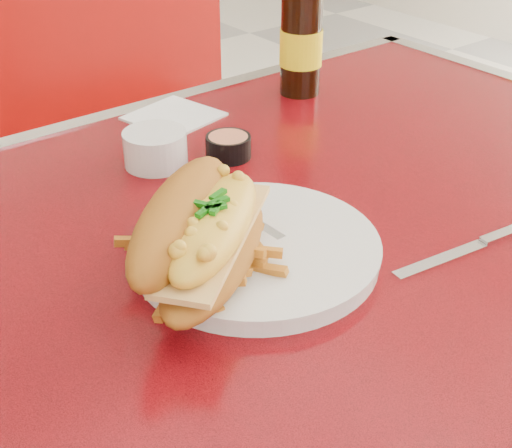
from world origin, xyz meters
TOP-DOWN VIEW (x-y plane):
  - diner_table at (0.00, 0.00)m, footprint 1.23×0.83m
  - booth_bench_far at (0.00, 0.81)m, footprint 1.20×0.51m
  - dinner_plate at (-0.05, -0.02)m, footprint 0.31×0.31m
  - mac_hoagie at (-0.12, -0.03)m, footprint 0.24×0.22m
  - fries_pile at (-0.11, -0.03)m, footprint 0.14×0.13m
  - fork at (-0.03, 0.06)m, footprint 0.02×0.17m
  - gravy_ramekin at (-0.02, 0.22)m, footprint 0.08×0.08m
  - sauce_cup_right at (0.06, 0.18)m, footprint 0.06×0.06m
  - beer_bottle at (0.28, 0.30)m, footprint 0.08×0.08m
  - knife at (0.14, -0.15)m, footprint 0.18×0.04m
  - paper_napkin at (0.07, 0.33)m, footprint 0.13×0.13m

SIDE VIEW (x-z plane):
  - booth_bench_far at x=0.00m, z-range -0.16..0.74m
  - diner_table at x=0.00m, z-range 0.22..0.99m
  - paper_napkin at x=0.07m, z-range 0.77..0.77m
  - knife at x=0.14m, z-range 0.77..0.78m
  - dinner_plate at x=-0.05m, z-range 0.77..0.79m
  - sauce_cup_right at x=0.06m, z-range 0.77..0.80m
  - fork at x=-0.03m, z-range 0.79..0.79m
  - gravy_ramekin at x=-0.02m, z-range 0.77..0.82m
  - fries_pile at x=-0.11m, z-range 0.79..0.82m
  - mac_hoagie at x=-0.12m, z-range 0.78..0.88m
  - beer_bottle at x=0.28m, z-range 0.74..0.99m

